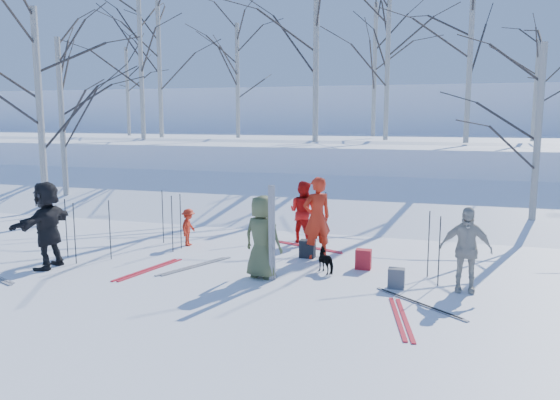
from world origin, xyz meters
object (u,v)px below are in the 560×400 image
(backpack_dark, at_px, (307,249))
(backpack_red, at_px, (363,259))
(skier_cream_east, at_px, (466,249))
(skier_red_seated, at_px, (189,227))
(skier_olive_center, at_px, (262,237))
(dog, at_px, (327,260))
(backpack_grey, at_px, (396,278))
(skier_grey_west, at_px, (47,225))
(skier_redor_behind, at_px, (303,212))
(skier_red_north, at_px, (317,218))

(backpack_dark, bearing_deg, backpack_red, -22.86)
(skier_cream_east, bearing_deg, backpack_red, 154.48)
(skier_red_seated, distance_m, backpack_dark, 3.12)
(skier_olive_center, height_order, skier_cream_east, skier_olive_center)
(dog, distance_m, backpack_grey, 1.59)
(skier_olive_center, height_order, backpack_grey, skier_olive_center)
(skier_cream_east, distance_m, dog, 2.75)
(skier_olive_center, height_order, skier_grey_west, skier_grey_west)
(skier_olive_center, height_order, skier_redor_behind, skier_olive_center)
(skier_redor_behind, height_order, dog, skier_redor_behind)
(skier_olive_center, bearing_deg, skier_cream_east, -162.73)
(skier_red_seated, bearing_deg, backpack_grey, -113.32)
(skier_grey_west, bearing_deg, skier_redor_behind, 128.51)
(skier_red_seated, height_order, backpack_dark, skier_red_seated)
(skier_redor_behind, xyz_separation_m, skier_cream_east, (3.83, -2.94, 0.00))
(skier_cream_east, relative_size, backpack_dark, 3.93)
(skier_red_north, relative_size, backpack_dark, 4.62)
(skier_redor_behind, bearing_deg, skier_olive_center, 108.42)
(backpack_red, height_order, backpack_grey, backpack_red)
(dog, distance_m, backpack_dark, 1.24)
(skier_olive_center, distance_m, skier_redor_behind, 3.23)
(skier_cream_east, xyz_separation_m, backpack_dark, (-3.34, 1.49, -0.59))
(skier_red_north, bearing_deg, backpack_red, 114.37)
(skier_grey_west, relative_size, backpack_grey, 4.85)
(dog, relative_size, backpack_dark, 1.48)
(skier_olive_center, bearing_deg, dog, -134.37)
(skier_redor_behind, bearing_deg, dog, 133.29)
(skier_red_seated, xyz_separation_m, dog, (3.78, -1.30, -0.21))
(skier_redor_behind, distance_m, skier_cream_east, 4.83)
(skier_cream_east, height_order, backpack_dark, skier_cream_east)
(skier_red_north, xyz_separation_m, skier_redor_behind, (-0.70, 1.43, -0.14))
(skier_red_north, distance_m, skier_cream_east, 3.48)
(skier_red_north, bearing_deg, skier_olive_center, 31.10)
(dog, bearing_deg, backpack_grey, 110.05)
(backpack_red, relative_size, backpack_dark, 1.05)
(skier_red_north, distance_m, skier_grey_west, 5.77)
(skier_red_seated, bearing_deg, skier_redor_behind, -68.42)
(backpack_grey, xyz_separation_m, backpack_dark, (-2.14, 1.68, 0.01))
(skier_grey_west, bearing_deg, skier_red_north, 113.02)
(skier_red_north, distance_m, skier_redor_behind, 1.60)
(skier_olive_center, distance_m, skier_red_north, 1.93)
(skier_red_seated, relative_size, dog, 1.56)
(skier_redor_behind, distance_m, dog, 2.80)
(skier_olive_center, relative_size, dog, 2.79)
(skier_red_north, distance_m, skier_red_seated, 3.35)
(skier_red_north, bearing_deg, skier_cream_east, 116.01)
(backpack_dark, bearing_deg, skier_grey_west, -154.29)
(backpack_dark, bearing_deg, skier_cream_east, -24.00)
(skier_red_seated, height_order, backpack_grey, skier_red_seated)
(skier_olive_center, bearing_deg, skier_redor_behind, -76.77)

